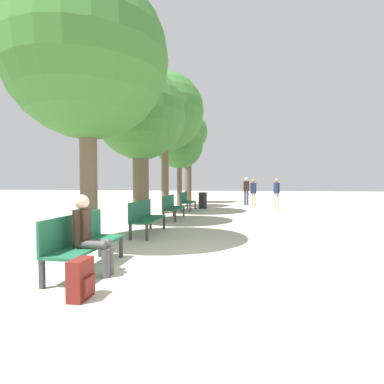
% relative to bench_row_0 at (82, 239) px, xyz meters
% --- Properties ---
extents(ground_plane, '(80.00, 80.00, 0.00)m').
position_rel_bench_row_0_xyz_m(ground_plane, '(2.29, -0.09, -0.51)').
color(ground_plane, beige).
extents(bench_row_0, '(0.51, 1.82, 0.91)m').
position_rel_bench_row_0_xyz_m(bench_row_0, '(0.00, 0.00, 0.00)').
color(bench_row_0, '#1E6042').
rests_on(bench_row_0, ground_plane).
extents(bench_row_1, '(0.51, 1.82, 0.91)m').
position_rel_bench_row_0_xyz_m(bench_row_1, '(0.00, 3.36, 0.00)').
color(bench_row_1, '#1E6042').
rests_on(bench_row_1, ground_plane).
extents(bench_row_2, '(0.51, 1.82, 0.91)m').
position_rel_bench_row_0_xyz_m(bench_row_2, '(0.00, 6.73, 0.00)').
color(bench_row_2, '#1E6042').
rests_on(bench_row_2, ground_plane).
extents(bench_row_3, '(0.51, 1.82, 0.91)m').
position_rel_bench_row_0_xyz_m(bench_row_3, '(0.00, 10.09, 0.00)').
color(bench_row_3, '#1E6042').
rests_on(bench_row_3, ground_plane).
extents(tree_row_0, '(3.52, 3.52, 5.90)m').
position_rel_bench_row_0_xyz_m(tree_row_0, '(-0.74, 1.66, 3.59)').
color(tree_row_0, brown).
rests_on(tree_row_0, ground_plane).
extents(tree_row_1, '(3.03, 3.03, 5.21)m').
position_rel_bench_row_0_xyz_m(tree_row_1, '(-0.74, 5.25, 3.11)').
color(tree_row_1, brown).
rests_on(tree_row_1, ground_plane).
extents(tree_row_2, '(3.50, 3.50, 6.33)m').
position_rel_bench_row_0_xyz_m(tree_row_2, '(-0.74, 8.69, 4.04)').
color(tree_row_2, brown).
rests_on(tree_row_2, ground_plane).
extents(tree_row_3, '(2.68, 2.68, 4.85)m').
position_rel_bench_row_0_xyz_m(tree_row_3, '(-0.74, 12.06, 2.97)').
color(tree_row_3, brown).
rests_on(tree_row_3, ground_plane).
extents(tree_row_4, '(2.57, 2.57, 5.96)m').
position_rel_bench_row_0_xyz_m(tree_row_4, '(-0.74, 15.08, 4.04)').
color(tree_row_4, brown).
rests_on(tree_row_4, ground_plane).
extents(person_seated, '(0.59, 0.33, 1.25)m').
position_rel_bench_row_0_xyz_m(person_seated, '(0.24, -0.23, 0.15)').
color(person_seated, '#4C4C4C').
rests_on(person_seated, ground_plane).
extents(backpack, '(0.22, 0.36, 0.50)m').
position_rel_bench_row_0_xyz_m(backpack, '(0.60, -1.12, -0.27)').
color(backpack, maroon).
rests_on(backpack, ground_plane).
extents(pedestrian_near, '(0.32, 0.22, 1.58)m').
position_rel_bench_row_0_xyz_m(pedestrian_near, '(3.33, 11.66, 0.39)').
color(pedestrian_near, beige).
rests_on(pedestrian_near, ground_plane).
extents(pedestrian_mid, '(0.34, 0.23, 1.68)m').
position_rel_bench_row_0_xyz_m(pedestrian_mid, '(3.03, 13.66, 0.45)').
color(pedestrian_mid, '#384260').
rests_on(pedestrian_mid, ground_plane).
extents(pedestrian_far, '(0.32, 0.28, 1.59)m').
position_rel_bench_row_0_xyz_m(pedestrian_far, '(4.55, 11.76, 0.39)').
color(pedestrian_far, beige).
rests_on(pedestrian_far, ground_plane).
extents(trash_bin, '(0.44, 0.44, 0.86)m').
position_rel_bench_row_0_xyz_m(trash_bin, '(0.68, 11.24, -0.09)').
color(trash_bin, '#232328').
rests_on(trash_bin, ground_plane).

